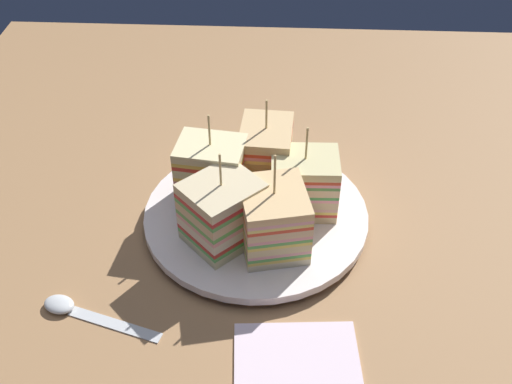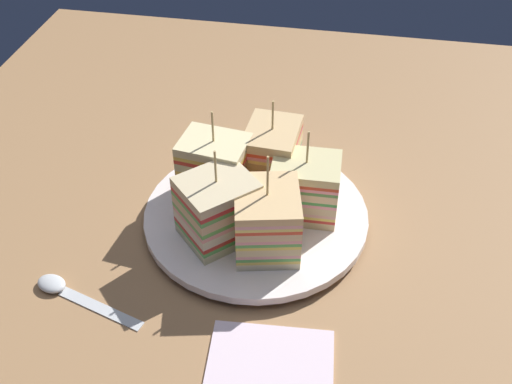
{
  "view_description": "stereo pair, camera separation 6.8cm",
  "coord_description": "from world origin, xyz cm",
  "views": [
    {
      "loc": [
        -51.69,
        -2.61,
        49.53
      ],
      "look_at": [
        0.0,
        0.0,
        4.79
      ],
      "focal_mm": 42.67,
      "sensor_mm": 36.0,
      "label": 1
    },
    {
      "loc": [
        -50.89,
        -9.39,
        49.53
      ],
      "look_at": [
        0.0,
        0.0,
        4.79
      ],
      "focal_mm": 42.67,
      "sensor_mm": 36.0,
      "label": 2
    }
  ],
  "objects": [
    {
      "name": "sandwich_wedge_2",
      "position": [
        1.18,
        -5.32,
        5.33
      ],
      "size": [
        6.1,
        7.71,
        11.13
      ],
      "rotation": [
        0.0,
        0.0,
        7.88
      ],
      "color": "#E1BC86",
      "rests_on": "plate"
    },
    {
      "name": "ground_plane",
      "position": [
        0.0,
        0.0,
        -0.9
      ],
      "size": [
        102.83,
        95.77,
        1.8
      ],
      "primitive_type": "cube",
      "color": "#9D7249"
    },
    {
      "name": "sandwich_wedge_3",
      "position": [
        5.38,
        -0.89,
        5.78
      ],
      "size": [
        7.89,
        6.33,
        11.7
      ],
      "rotation": [
        0.0,
        0.0,
        9.36
      ],
      "color": "beige",
      "rests_on": "plate"
    },
    {
      "name": "spoon",
      "position": [
        -14.03,
        17.64,
        0.39
      ],
      "size": [
        5.48,
        12.97,
        1.0
      ],
      "rotation": [
        0.0,
        0.0,
        1.28
      ],
      "color": "silver",
      "rests_on": "ground_plane"
    },
    {
      "name": "sandwich_wedge_0",
      "position": [
        -4.32,
        3.33,
        5.58
      ],
      "size": [
        9.88,
        9.91,
        11.52
      ],
      "rotation": [
        0.0,
        0.0,
        5.48
      ],
      "color": "beige",
      "rests_on": "plate"
    },
    {
      "name": "sandwich_wedge_4",
      "position": [
        1.94,
        5.1,
        5.79
      ],
      "size": [
        6.58,
        8.22,
        11.84
      ],
      "rotation": [
        0.0,
        0.0,
        10.86
      ],
      "color": "beige",
      "rests_on": "plate"
    },
    {
      "name": "chip_pile",
      "position": [
        0.62,
        -0.08,
        3.32
      ],
      "size": [
        7.73,
        7.67,
        2.64
      ],
      "color": "#D2BB68",
      "rests_on": "plate"
    },
    {
      "name": "plate",
      "position": [
        0.0,
        0.0,
        1.09
      ],
      "size": [
        25.9,
        25.9,
        1.79
      ],
      "color": "white",
      "rests_on": "ground_plane"
    },
    {
      "name": "sandwich_wedge_1",
      "position": [
        -5.04,
        -2.1,
        5.45
      ],
      "size": [
        8.8,
        8.14,
        12.15
      ],
      "rotation": [
        0.0,
        0.0,
        6.5
      ],
      "color": "beige",
      "rests_on": "plate"
    }
  ]
}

